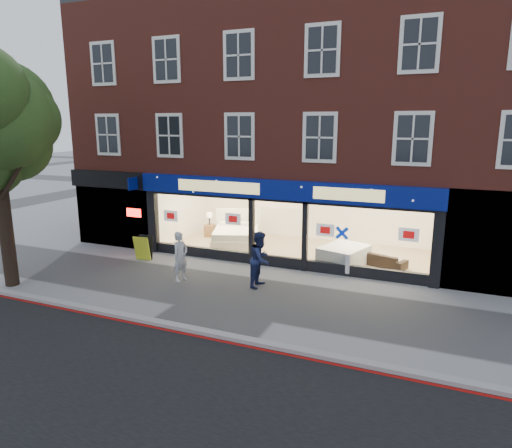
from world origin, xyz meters
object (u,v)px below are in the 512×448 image
Objects in this scene: a_board at (144,248)px; sofa at (384,260)px; pedestrian_grey at (180,256)px; mattress_stack at (344,255)px; pedestrian_blue at (260,259)px; display_bed at (236,235)px.

sofa is at bearing 7.63° from a_board.
a_board is (-8.85, -2.54, 0.15)m from sofa.
sofa is at bearing -43.92° from pedestrian_grey.
mattress_stack is at bearing 34.88° from sofa.
pedestrian_grey is (-6.23, -4.01, 0.51)m from sofa.
pedestrian_blue is at bearing -65.21° from pedestrian_grey.
a_board is 0.58× the size of pedestrian_grey.
pedestrian_blue is (2.87, -4.23, 0.45)m from display_bed.
pedestrian_grey is (0.16, -4.79, 0.37)m from display_bed.
pedestrian_blue is at bearing -76.31° from display_bed.
sofa is at bearing -43.81° from pedestrian_blue.
pedestrian_blue reaches higher than mattress_stack.
a_board is 5.43m from pedestrian_blue.
pedestrian_grey is at bearing -108.56° from display_bed.
a_board is 0.53× the size of pedestrian_blue.
a_board is at bearing -147.11° from display_bed.
display_bed is 1.59× the size of pedestrian_blue.
display_bed reaches higher than mattress_stack.
pedestrian_blue reaches higher than sofa.
pedestrian_blue is (5.33, -0.92, 0.43)m from a_board.
mattress_stack is 1.27× the size of sofa.
mattress_stack is at bearing -39.69° from pedestrian_grey.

